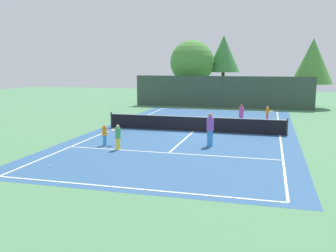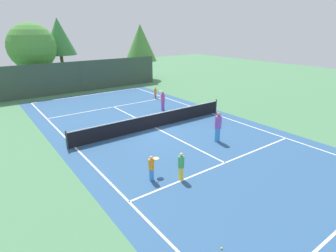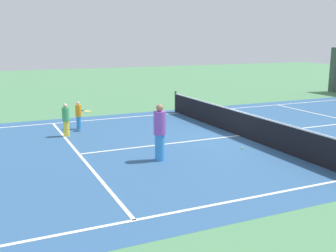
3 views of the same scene
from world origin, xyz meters
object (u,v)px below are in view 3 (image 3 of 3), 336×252
at_px(player_3, 160,132).
at_px(ball_crate, 286,133).
at_px(tennis_ball_1, 293,104).
at_px(tennis_ball_5, 242,148).
at_px(player_1, 66,120).
at_px(tennis_ball_2, 295,152).
at_px(player_4, 79,115).
at_px(tennis_ball_0, 269,140).
at_px(tennis_ball_4, 234,120).

bearing_deg(player_3, ball_crate, 97.48).
xyz_separation_m(tennis_ball_1, tennis_ball_5, (7.06, -8.50, 0.00)).
distance_m(player_1, tennis_ball_1, 14.02).
bearing_deg(tennis_ball_2, ball_crate, 147.70).
bearing_deg(ball_crate, player_4, -124.38).
relative_size(tennis_ball_2, tennis_ball_5, 1.00).
xyz_separation_m(player_4, tennis_ball_1, (-1.51, 13.02, -0.59)).
xyz_separation_m(tennis_ball_2, tennis_ball_5, (-1.17, -1.35, 0.00)).
bearing_deg(tennis_ball_0, tennis_ball_4, 166.67).
height_order(tennis_ball_2, tennis_ball_5, same).
xyz_separation_m(player_1, tennis_ball_0, (3.89, 6.89, -0.64)).
xyz_separation_m(player_3, ball_crate, (-0.75, 5.70, -0.75)).
bearing_deg(player_4, tennis_ball_4, 79.43).
xyz_separation_m(player_4, tennis_ball_2, (6.71, 5.86, -0.59)).
distance_m(player_4, tennis_ball_5, 7.18).
xyz_separation_m(tennis_ball_0, tennis_ball_4, (-3.65, 0.87, 0.00)).
height_order(tennis_ball_4, tennis_ball_5, same).
bearing_deg(player_4, player_3, 13.63).
height_order(tennis_ball_2, tennis_ball_4, same).
height_order(player_1, tennis_ball_5, player_1).
xyz_separation_m(player_4, ball_crate, (4.83, 7.05, -0.44)).
height_order(player_3, ball_crate, player_3).
bearing_deg(tennis_ball_1, tennis_ball_2, -41.00).
height_order(ball_crate, tennis_ball_0, ball_crate).
distance_m(player_3, tennis_ball_4, 7.15).
bearing_deg(player_4, ball_crate, 55.62).
distance_m(player_3, tennis_ball_5, 3.29).
relative_size(tennis_ball_1, tennis_ball_2, 1.00).
bearing_deg(player_1, tennis_ball_4, 88.26).
relative_size(tennis_ball_1, tennis_ball_4, 1.00).
bearing_deg(player_4, tennis_ball_5, 39.15).
relative_size(player_3, tennis_ball_5, 27.47).
distance_m(ball_crate, tennis_ball_0, 0.93).
relative_size(player_3, player_4, 1.52).
distance_m(ball_crate, tennis_ball_4, 3.52).
xyz_separation_m(player_4, tennis_ball_0, (4.96, 6.15, -0.59)).
relative_size(player_4, tennis_ball_4, 18.09).
bearing_deg(tennis_ball_0, player_3, -82.68).
xyz_separation_m(tennis_ball_1, tennis_ball_2, (8.23, -7.15, 0.00)).
height_order(ball_crate, tennis_ball_1, ball_crate).
bearing_deg(tennis_ball_5, tennis_ball_0, 109.79).
bearing_deg(player_3, player_4, -166.37).
xyz_separation_m(player_1, player_3, (4.50, 2.10, 0.26)).
distance_m(tennis_ball_4, tennis_ball_5, 4.92).
xyz_separation_m(tennis_ball_4, tennis_ball_5, (4.24, -2.50, 0.00)).
bearing_deg(tennis_ball_1, player_3, -58.70).
bearing_deg(player_1, player_4, 145.19).
distance_m(player_3, ball_crate, 5.80).
distance_m(player_1, player_4, 1.31).
bearing_deg(player_1, ball_crate, 64.30).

